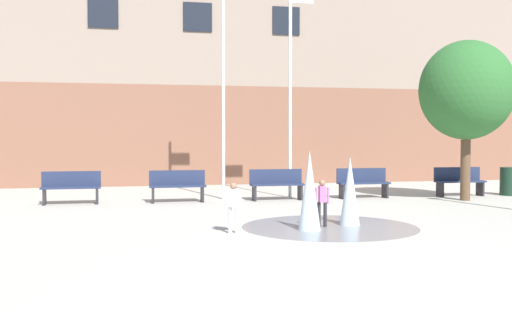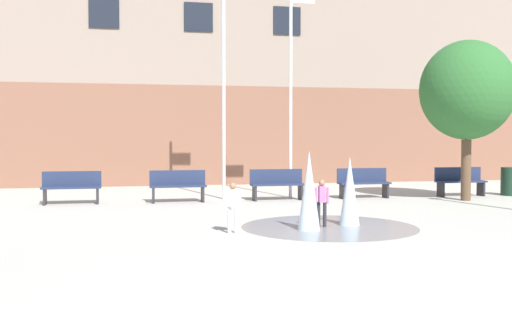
{
  "view_description": "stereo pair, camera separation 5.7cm",
  "coord_description": "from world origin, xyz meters",
  "px_view_note": "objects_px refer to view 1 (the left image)",
  "views": [
    {
      "loc": [
        -2.74,
        -6.33,
        1.88
      ],
      "look_at": [
        0.42,
        8.12,
        1.3
      ],
      "focal_mm": 42.0,
      "sensor_mm": 36.0,
      "label": 1
    },
    {
      "loc": [
        -2.68,
        -6.34,
        1.88
      ],
      "look_at": [
        0.42,
        8.12,
        1.3
      ],
      "focal_mm": 42.0,
      "sensor_mm": 36.0,
      "label": 2
    }
  ],
  "objects_px": {
    "park_bench_center": "(277,184)",
    "child_in_fountain": "(322,199)",
    "flagpole_right": "(291,79)",
    "trash_can": "(509,181)",
    "park_bench_near_trashcan": "(363,182)",
    "child_with_pink_shirt": "(233,203)",
    "park_bench_under_left_flagpole": "(178,186)",
    "park_bench_left_of_flagpoles": "(71,187)",
    "street_tree_near_building": "(466,91)",
    "flagpole_left": "(224,69)",
    "park_bench_far_right": "(459,181)"
  },
  "relations": [
    {
      "from": "child_in_fountain",
      "to": "park_bench_near_trashcan",
      "type": "bearing_deg",
      "value": 157.19
    },
    {
      "from": "park_bench_under_left_flagpole",
      "to": "street_tree_near_building",
      "type": "height_order",
      "value": "street_tree_near_building"
    },
    {
      "from": "park_bench_near_trashcan",
      "to": "flagpole_left",
      "type": "height_order",
      "value": "flagpole_left"
    },
    {
      "from": "park_bench_far_right",
      "to": "child_in_fountain",
      "type": "xyz_separation_m",
      "value": [
        -6.32,
        -5.26,
        0.1
      ]
    },
    {
      "from": "park_bench_center",
      "to": "child_in_fountain",
      "type": "height_order",
      "value": "child_in_fountain"
    },
    {
      "from": "park_bench_far_right",
      "to": "trash_can",
      "type": "height_order",
      "value": "park_bench_far_right"
    },
    {
      "from": "child_with_pink_shirt",
      "to": "street_tree_near_building",
      "type": "height_order",
      "value": "street_tree_near_building"
    },
    {
      "from": "park_bench_near_trashcan",
      "to": "child_with_pink_shirt",
      "type": "distance_m",
      "value": 7.6
    },
    {
      "from": "park_bench_center",
      "to": "park_bench_far_right",
      "type": "distance_m",
      "value": 5.94
    },
    {
      "from": "flagpole_right",
      "to": "trash_can",
      "type": "distance_m",
      "value": 7.74
    },
    {
      "from": "park_bench_center",
      "to": "flagpole_left",
      "type": "bearing_deg",
      "value": 156.62
    },
    {
      "from": "park_bench_left_of_flagpoles",
      "to": "street_tree_near_building",
      "type": "height_order",
      "value": "street_tree_near_building"
    },
    {
      "from": "park_bench_center",
      "to": "park_bench_near_trashcan",
      "type": "xyz_separation_m",
      "value": [
        2.71,
        0.0,
        0.0
      ]
    },
    {
      "from": "park_bench_center",
      "to": "park_bench_near_trashcan",
      "type": "relative_size",
      "value": 1.0
    },
    {
      "from": "park_bench_center",
      "to": "child_with_pink_shirt",
      "type": "relative_size",
      "value": 1.62
    },
    {
      "from": "park_bench_far_right",
      "to": "flagpole_right",
      "type": "height_order",
      "value": "flagpole_right"
    },
    {
      "from": "flagpole_left",
      "to": "trash_can",
      "type": "bearing_deg",
      "value": -5.16
    },
    {
      "from": "park_bench_far_right",
      "to": "flagpole_right",
      "type": "distance_m",
      "value": 6.23
    },
    {
      "from": "park_bench_near_trashcan",
      "to": "street_tree_near_building",
      "type": "xyz_separation_m",
      "value": [
        2.68,
        -1.27,
        2.75
      ]
    },
    {
      "from": "child_with_pink_shirt",
      "to": "flagpole_left",
      "type": "xyz_separation_m",
      "value": [
        0.86,
        6.32,
        3.31
      ]
    },
    {
      "from": "park_bench_under_left_flagpole",
      "to": "trash_can",
      "type": "bearing_deg",
      "value": -1.29
    },
    {
      "from": "park_bench_near_trashcan",
      "to": "park_bench_under_left_flagpole",
      "type": "bearing_deg",
      "value": 179.51
    },
    {
      "from": "park_bench_far_right",
      "to": "park_bench_left_of_flagpoles",
      "type": "bearing_deg",
      "value": 178.83
    },
    {
      "from": "flagpole_left",
      "to": "flagpole_right",
      "type": "relative_size",
      "value": 1.07
    },
    {
      "from": "child_in_fountain",
      "to": "flagpole_left",
      "type": "bearing_deg",
      "value": -162.27
    },
    {
      "from": "park_bench_far_right",
      "to": "child_in_fountain",
      "type": "distance_m",
      "value": 8.22
    },
    {
      "from": "park_bench_center",
      "to": "park_bench_near_trashcan",
      "type": "bearing_deg",
      "value": 0.02
    },
    {
      "from": "park_bench_center",
      "to": "street_tree_near_building",
      "type": "bearing_deg",
      "value": -13.23
    },
    {
      "from": "child_in_fountain",
      "to": "flagpole_left",
      "type": "height_order",
      "value": "flagpole_left"
    },
    {
      "from": "child_with_pink_shirt",
      "to": "flagpole_right",
      "type": "bearing_deg",
      "value": -153.74
    },
    {
      "from": "park_bench_center",
      "to": "flagpole_left",
      "type": "height_order",
      "value": "flagpole_left"
    },
    {
      "from": "park_bench_near_trashcan",
      "to": "child_with_pink_shirt",
      "type": "relative_size",
      "value": 1.62
    },
    {
      "from": "park_bench_center",
      "to": "child_in_fountain",
      "type": "distance_m",
      "value": 5.32
    },
    {
      "from": "park_bench_near_trashcan",
      "to": "child_with_pink_shirt",
      "type": "height_order",
      "value": "child_with_pink_shirt"
    },
    {
      "from": "street_tree_near_building",
      "to": "flagpole_right",
      "type": "bearing_deg",
      "value": 158.33
    },
    {
      "from": "park_bench_left_of_flagpoles",
      "to": "park_bench_under_left_flagpole",
      "type": "distance_m",
      "value": 2.94
    },
    {
      "from": "park_bench_under_left_flagpole",
      "to": "park_bench_center",
      "type": "height_order",
      "value": "same"
    },
    {
      "from": "park_bench_left_of_flagpoles",
      "to": "trash_can",
      "type": "bearing_deg",
      "value": -1.6
    },
    {
      "from": "park_bench_near_trashcan",
      "to": "flagpole_right",
      "type": "height_order",
      "value": "flagpole_right"
    },
    {
      "from": "child_in_fountain",
      "to": "street_tree_near_building",
      "type": "xyz_separation_m",
      "value": [
        5.78,
        4.04,
        2.65
      ]
    },
    {
      "from": "park_bench_left_of_flagpoles",
      "to": "child_in_fountain",
      "type": "distance_m",
      "value": 7.75
    },
    {
      "from": "park_bench_left_of_flagpoles",
      "to": "flagpole_left",
      "type": "xyz_separation_m",
      "value": [
        4.39,
        0.44,
        3.41
      ]
    },
    {
      "from": "street_tree_near_building",
      "to": "park_bench_far_right",
      "type": "bearing_deg",
      "value": 66.12
    },
    {
      "from": "park_bench_far_right",
      "to": "child_with_pink_shirt",
      "type": "xyz_separation_m",
      "value": [
        -8.26,
        -5.64,
        0.1
      ]
    },
    {
      "from": "park_bench_left_of_flagpoles",
      "to": "park_bench_center",
      "type": "height_order",
      "value": "same"
    },
    {
      "from": "park_bench_under_left_flagpole",
      "to": "child_in_fountain",
      "type": "bearing_deg",
      "value": -64.71
    },
    {
      "from": "park_bench_center",
      "to": "flagpole_right",
      "type": "relative_size",
      "value": 0.23
    },
    {
      "from": "flagpole_right",
      "to": "park_bench_far_right",
      "type": "bearing_deg",
      "value": -7.32
    },
    {
      "from": "park_bench_center",
      "to": "trash_can",
      "type": "relative_size",
      "value": 1.78
    },
    {
      "from": "park_bench_center",
      "to": "child_in_fountain",
      "type": "xyz_separation_m",
      "value": [
        -0.39,
        -5.31,
        0.1
      ]
    }
  ]
}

